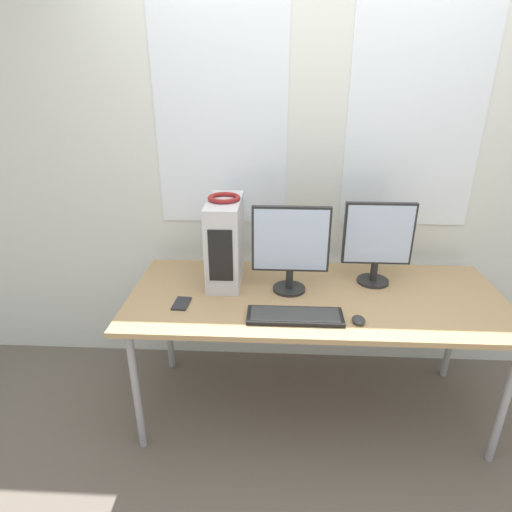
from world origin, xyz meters
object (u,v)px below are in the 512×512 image
(headphones, at_px, (224,198))
(keyboard, at_px, (295,316))
(monitor_right_near, at_px, (378,240))
(monitor_main, at_px, (291,246))
(pc_tower, at_px, (225,241))
(mouse, at_px, (359,320))
(cell_phone, at_px, (182,303))

(headphones, xyz_separation_m, keyboard, (0.38, -0.41, -0.47))
(monitor_right_near, xyz_separation_m, keyboard, (-0.45, -0.41, -0.24))
(monitor_main, relative_size, monitor_right_near, 1.02)
(pc_tower, height_order, keyboard, pc_tower)
(headphones, relative_size, monitor_right_near, 0.38)
(monitor_main, distance_m, monitor_right_near, 0.49)
(mouse, bearing_deg, monitor_right_near, 70.51)
(pc_tower, xyz_separation_m, cell_phone, (-0.20, -0.30, -0.23))
(keyboard, distance_m, mouse, 0.30)
(mouse, xyz_separation_m, cell_phone, (-0.88, 0.13, -0.01))
(headphones, bearing_deg, monitor_main, -18.17)
(monitor_main, bearing_deg, monitor_right_near, 13.97)
(pc_tower, distance_m, mouse, 0.84)
(keyboard, bearing_deg, monitor_right_near, 41.86)
(monitor_right_near, height_order, mouse, monitor_right_near)
(pc_tower, bearing_deg, monitor_main, -18.04)
(headphones, height_order, cell_phone, headphones)
(headphones, relative_size, mouse, 2.13)
(pc_tower, height_order, mouse, pc_tower)
(cell_phone, bearing_deg, monitor_main, 21.76)
(cell_phone, bearing_deg, headphones, 60.22)
(monitor_right_near, relative_size, cell_phone, 3.46)
(mouse, distance_m, cell_phone, 0.89)
(monitor_right_near, bearing_deg, headphones, -179.93)
(monitor_main, relative_size, keyboard, 1.02)
(headphones, xyz_separation_m, monitor_right_near, (0.83, 0.00, -0.23))
(monitor_main, height_order, monitor_right_near, monitor_main)
(headphones, height_order, monitor_main, headphones)
(monitor_main, relative_size, cell_phone, 3.52)
(pc_tower, relative_size, keyboard, 1.01)
(monitor_main, bearing_deg, pc_tower, 161.96)
(keyboard, height_order, cell_phone, keyboard)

